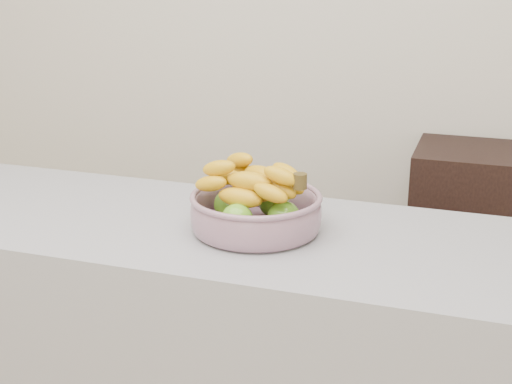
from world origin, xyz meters
TOP-DOWN VIEW (x-y plane):
  - counter at (0.00, 0.72)m, footprint 2.00×0.60m
  - cabinet at (0.72, 1.78)m, footprint 0.49×0.39m
  - fruit_bowl at (0.20, 0.72)m, footprint 0.32×0.32m

SIDE VIEW (x-z plane):
  - cabinet at x=0.72m, z-range 0.00..0.88m
  - counter at x=0.00m, z-range 0.00..0.90m
  - fruit_bowl at x=0.20m, z-range 0.87..1.04m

